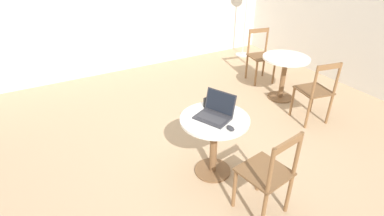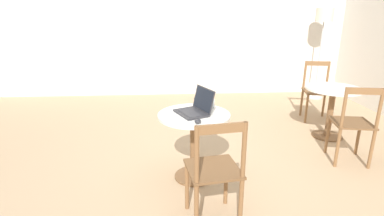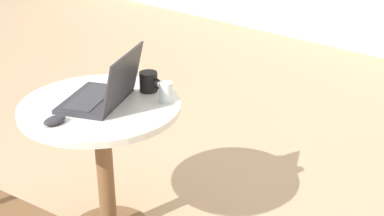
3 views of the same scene
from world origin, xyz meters
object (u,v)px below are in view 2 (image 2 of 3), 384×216
at_px(drinking_glass, 212,103).
at_px(chair_near_front, 215,172).
at_px(floor_lamp, 324,23).
at_px(chair_mid_front, 353,124).
at_px(mouse, 198,121).
at_px(cafe_table_near, 194,130).
at_px(cafe_table_mid, 332,100).
at_px(chair_mid_back, 317,91).
at_px(mug, 198,102).
at_px(laptop, 195,108).

bearing_deg(drinking_glass, chair_near_front, -95.75).
relative_size(floor_lamp, drinking_glass, 19.35).
bearing_deg(chair_mid_front, chair_near_front, -151.15).
height_order(chair_near_front, chair_mid_front, same).
xyz_separation_m(floor_lamp, mouse, (-2.65, -3.14, -0.75)).
height_order(cafe_table_near, floor_lamp, floor_lamp).
height_order(cafe_table_mid, mouse, mouse).
height_order(chair_mid_back, drinking_glass, chair_mid_back).
height_order(chair_near_front, floor_lamp, floor_lamp).
height_order(floor_lamp, drinking_glass, floor_lamp).
bearing_deg(cafe_table_mid, mouse, -148.01).
height_order(floor_lamp, mug, floor_lamp).
relative_size(chair_near_front, chair_mid_front, 1.00).
relative_size(laptop, mug, 3.51).
xyz_separation_m(cafe_table_mid, mug, (-1.87, -0.71, 0.22)).
xyz_separation_m(cafe_table_near, laptop, (0.01, 0.02, 0.22)).
bearing_deg(cafe_table_mid, drinking_glass, -156.84).
relative_size(cafe_table_near, chair_near_front, 0.78).
bearing_deg(cafe_table_near, chair_mid_front, 6.82).
distance_m(floor_lamp, laptop, 3.98).
relative_size(mouse, drinking_glass, 1.11).
bearing_deg(floor_lamp, cafe_table_near, -132.63).
relative_size(laptop, mouse, 4.29).
relative_size(chair_near_front, laptop, 2.14).
distance_m(mug, drinking_glass, 0.14).
relative_size(cafe_table_mid, chair_mid_back, 0.78).
distance_m(cafe_table_mid, drinking_glass, 1.90).
relative_size(cafe_table_mid, laptop, 1.67).
bearing_deg(chair_near_front, cafe_table_near, 98.66).
xyz_separation_m(chair_mid_front, mug, (-1.74, 0.03, 0.29)).
distance_m(cafe_table_mid, chair_mid_back, 0.75).
bearing_deg(floor_lamp, laptop, -132.70).
distance_m(chair_near_front, laptop, 0.80).
distance_m(floor_lamp, mouse, 4.18).
distance_m(cafe_table_mid, mouse, 2.27).
bearing_deg(cafe_table_near, chair_near_front, -81.34).
distance_m(chair_near_front, mouse, 0.54).
xyz_separation_m(chair_near_front, chair_mid_front, (1.69, 0.93, 0.00)).
bearing_deg(laptop, cafe_table_near, -119.83).
relative_size(floor_lamp, mouse, 17.37).
bearing_deg(chair_near_front, drinking_glass, 84.25).
bearing_deg(mug, chair_mid_back, 35.54).
height_order(chair_near_front, laptop, laptop).
bearing_deg(cafe_table_near, chair_mid_back, 39.02).
distance_m(chair_mid_back, chair_mid_front, 1.50).
height_order(chair_near_front, mug, chair_near_front).
xyz_separation_m(cafe_table_mid, laptop, (-1.93, -0.93, 0.22)).
xyz_separation_m(cafe_table_near, floor_lamp, (2.67, 2.90, 0.94)).
height_order(chair_mid_back, chair_mid_front, same).
height_order(chair_mid_back, floor_lamp, floor_lamp).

